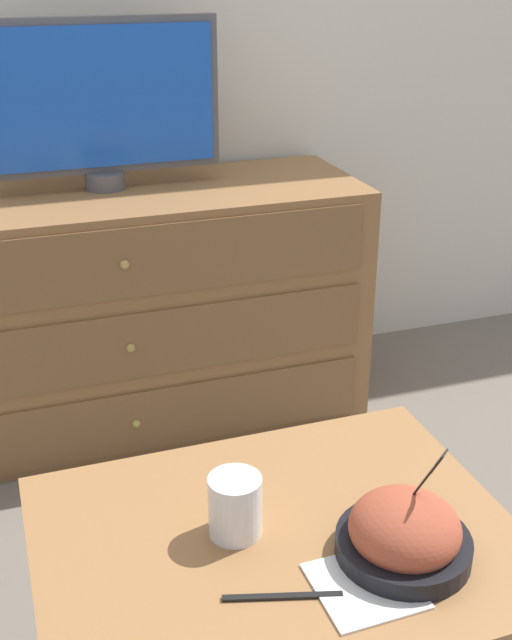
# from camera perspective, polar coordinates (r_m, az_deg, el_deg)

# --- Properties ---
(ground_plane) EXTENTS (12.00, 12.00, 0.00)m
(ground_plane) POSITION_cam_1_polar(r_m,az_deg,el_deg) (2.78, -12.00, -4.18)
(ground_plane) COLOR #70665B
(dresser) EXTENTS (1.45, 0.50, 0.71)m
(dresser) POSITION_cam_1_polar(r_m,az_deg,el_deg) (2.39, -10.01, 0.56)
(dresser) COLOR olive
(dresser) RESTS_ON ground_plane
(tv) EXTENTS (0.66, 0.11, 0.46)m
(tv) POSITION_cam_1_polar(r_m,az_deg,el_deg) (2.27, -11.13, 15.07)
(tv) COLOR #515156
(tv) RESTS_ON dresser
(coffee_table) EXTENTS (0.75, 0.57, 0.49)m
(coffee_table) POSITION_cam_1_polar(r_m,az_deg,el_deg) (1.35, 1.55, -17.82)
(coffee_table) COLOR #9E6B3D
(coffee_table) RESTS_ON ground_plane
(takeout_bowl) EXTENTS (0.20, 0.20, 0.18)m
(takeout_bowl) POSITION_cam_1_polar(r_m,az_deg,el_deg) (1.25, 10.49, -14.74)
(takeout_bowl) COLOR black
(takeout_bowl) RESTS_ON coffee_table
(drink_cup) EXTENTS (0.08, 0.08, 0.10)m
(drink_cup) POSITION_cam_1_polar(r_m,az_deg,el_deg) (1.27, -1.49, -13.30)
(drink_cup) COLOR beige
(drink_cup) RESTS_ON coffee_table
(napkin) EXTENTS (0.15, 0.15, 0.00)m
(napkin) POSITION_cam_1_polar(r_m,az_deg,el_deg) (1.22, 7.76, -18.22)
(napkin) COLOR white
(napkin) RESTS_ON coffee_table
(knife) EXTENTS (0.17, 0.06, 0.01)m
(knife) POSITION_cam_1_polar(r_m,az_deg,el_deg) (1.19, 1.90, -19.06)
(knife) COLOR black
(knife) RESTS_ON coffee_table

